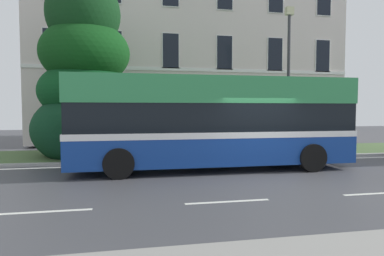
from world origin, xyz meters
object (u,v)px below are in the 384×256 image
at_px(evergreen_tree, 86,84).
at_px(litter_bin, 161,143).
at_px(georgian_townhouse, 184,45).
at_px(single_decker_bus, 213,122).
at_px(street_lamp_post, 289,70).

height_order(evergreen_tree, litter_bin, evergreen_tree).
distance_m(georgian_townhouse, single_decker_bus, 13.66).
bearing_deg(street_lamp_post, single_decker_bus, -145.72).
xyz_separation_m(georgian_townhouse, single_decker_bus, (-1.10, -12.61, -5.14)).
height_order(evergreen_tree, street_lamp_post, evergreen_tree).
height_order(single_decker_bus, street_lamp_post, street_lamp_post).
bearing_deg(litter_bin, evergreen_tree, 157.69).
bearing_deg(single_decker_bus, georgian_townhouse, 85.27).
relative_size(georgian_townhouse, single_decker_bus, 2.01).
height_order(georgian_townhouse, litter_bin, georgian_townhouse).
xyz_separation_m(georgian_townhouse, evergreen_tree, (-5.89, -8.74, -3.57)).
xyz_separation_m(street_lamp_post, litter_bin, (-6.05, -0.46, -3.29)).
height_order(evergreen_tree, single_decker_bus, evergreen_tree).
xyz_separation_m(evergreen_tree, litter_bin, (3.18, -1.30, -2.57)).
height_order(street_lamp_post, litter_bin, street_lamp_post).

